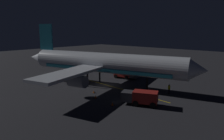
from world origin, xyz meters
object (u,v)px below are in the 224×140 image
Objects in this scene: ground_crew_worker at (169,89)px; traffic_cone_far at (94,92)px; airliner at (102,63)px; traffic_cone_near_right at (96,97)px; traffic_cone_under_wing at (149,94)px; baggage_truck at (141,98)px; catering_truck at (125,73)px; traffic_cone_near_left at (112,104)px.

ground_crew_worker reaches higher than traffic_cone_far.
airliner reaches higher than traffic_cone_near_right.
traffic_cone_near_right is 9.36m from traffic_cone_under_wing.
baggage_truck reaches higher than traffic_cone_far.
airliner is at bearing 1.57° from catering_truck.
traffic_cone_near_left is 8.05m from traffic_cone_under_wing.
traffic_cone_under_wing is at bearing 90.45° from airliner.
catering_truck is at bearing -108.21° from ground_crew_worker.
traffic_cone_near_right and traffic_cone_under_wing have the same top height.
airliner is 8.77m from catering_truck.
airliner is 22.93× the size of ground_crew_worker.
ground_crew_worker is (4.45, 13.53, -0.35)m from catering_truck.
airliner is at bearing -128.50° from traffic_cone_near_left.
traffic_cone_near_right and traffic_cone_far have the same top height.
traffic_cone_far is (-1.98, -2.51, 0.00)m from traffic_cone_near_right.
baggage_truck is 10.06m from traffic_cone_far.
baggage_truck is 8.30m from ground_crew_worker.
traffic_cone_under_wing is at bearing -28.72° from ground_crew_worker.
traffic_cone_near_right is 3.20m from traffic_cone_far.
airliner is at bearing -89.55° from traffic_cone_under_wing.
traffic_cone_far is (13.22, 3.08, -0.98)m from catering_truck.
traffic_cone_under_wing is 9.97m from traffic_cone_far.
airliner reaches higher than baggage_truck.
ground_crew_worker reaches higher than traffic_cone_under_wing.
baggage_truck is at bearing -3.15° from ground_crew_worker.
airliner is 6.47× the size of catering_truck.
baggage_truck is 7.94m from traffic_cone_near_right.
ground_crew_worker is (-8.28, 0.46, -0.26)m from baggage_truck.
ground_crew_worker is 13.39m from traffic_cone_near_right.
catering_truck is at bearing -159.83° from traffic_cone_near_right.
ground_crew_worker is at bearing 105.35° from airliner.
airliner reaches higher than traffic_cone_near_left.
baggage_truck is 10.64× the size of traffic_cone_near_right.
catering_truck is 13.61m from traffic_cone_far.
traffic_cone_near_left is 1.00× the size of traffic_cone_near_right.
traffic_cone_under_wing is (-0.09, 11.36, -4.31)m from airliner.
traffic_cone_near_left and traffic_cone_under_wing have the same top height.
catering_truck is at bearing -134.23° from baggage_truck.
airliner is at bearing -109.78° from baggage_truck.
baggage_truck is 10.64× the size of traffic_cone_far.
traffic_cone_far is at bearing -128.31° from traffic_cone_near_right.
traffic_cone_near_left and traffic_cone_far have the same top height.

